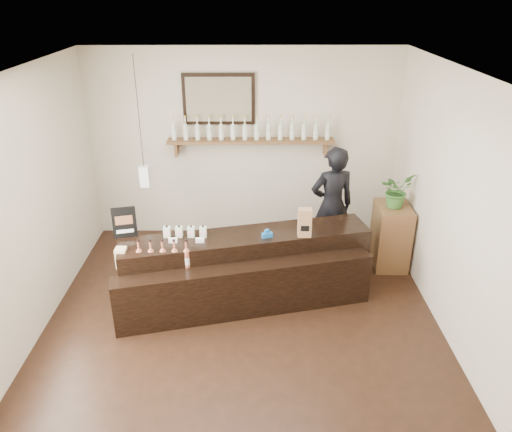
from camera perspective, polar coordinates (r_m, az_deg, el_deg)
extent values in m
plane|color=black|center=(5.80, -1.57, -12.73)|extent=(5.00, 5.00, 0.00)
plane|color=beige|center=(7.41, -1.37, 8.11)|extent=(4.50, 0.00, 4.50)
plane|color=beige|center=(3.00, -2.78, -20.79)|extent=(4.50, 0.00, 4.50)
plane|color=beige|center=(5.59, -25.47, -0.17)|extent=(0.00, 5.00, 5.00)
plane|color=beige|center=(5.50, 22.40, -0.02)|extent=(0.00, 5.00, 5.00)
plane|color=white|center=(4.65, -1.99, 15.71)|extent=(5.00, 5.00, 0.00)
cube|color=brown|center=(7.25, -0.59, 8.58)|extent=(2.40, 0.25, 0.04)
cube|color=brown|center=(7.40, -9.05, 7.63)|extent=(0.04, 0.20, 0.20)
cube|color=brown|center=(7.39, 7.89, 7.69)|extent=(0.04, 0.20, 0.20)
cube|color=black|center=(7.23, -4.28, 13.19)|extent=(1.02, 0.04, 0.72)
cube|color=#4D4432|center=(7.20, -4.29, 13.15)|extent=(0.92, 0.01, 0.62)
cube|color=white|center=(6.75, -12.59, 4.46)|extent=(0.12, 0.12, 0.28)
cylinder|color=black|center=(6.51, -13.29, 11.44)|extent=(0.01, 0.01, 1.41)
cylinder|color=silver|center=(7.31, -9.37, 9.36)|extent=(0.07, 0.07, 0.20)
cone|color=silver|center=(7.28, -9.44, 10.33)|extent=(0.07, 0.07, 0.05)
cylinder|color=silver|center=(7.26, -9.47, 10.78)|extent=(0.02, 0.02, 0.07)
cylinder|color=gold|center=(7.25, -9.50, 11.14)|extent=(0.03, 0.03, 0.02)
cylinder|color=white|center=(7.31, -9.36, 9.21)|extent=(0.07, 0.07, 0.09)
cylinder|color=silver|center=(7.28, -8.04, 9.40)|extent=(0.07, 0.07, 0.20)
cone|color=silver|center=(7.25, -8.10, 10.36)|extent=(0.07, 0.07, 0.05)
cylinder|color=silver|center=(7.24, -8.13, 10.82)|extent=(0.02, 0.02, 0.07)
cylinder|color=gold|center=(7.23, -8.15, 11.18)|extent=(0.03, 0.03, 0.02)
cylinder|color=white|center=(7.29, -8.03, 9.24)|extent=(0.07, 0.07, 0.09)
cylinder|color=silver|center=(7.26, -6.70, 9.43)|extent=(0.07, 0.07, 0.20)
cone|color=silver|center=(7.23, -6.75, 10.40)|extent=(0.07, 0.07, 0.05)
cylinder|color=silver|center=(7.22, -6.77, 10.86)|extent=(0.02, 0.02, 0.07)
cylinder|color=gold|center=(7.21, -6.79, 11.22)|extent=(0.03, 0.03, 0.02)
cylinder|color=white|center=(7.27, -6.69, 9.27)|extent=(0.07, 0.07, 0.09)
cylinder|color=silver|center=(7.25, -5.35, 9.45)|extent=(0.07, 0.07, 0.20)
cone|color=silver|center=(7.21, -5.39, 10.43)|extent=(0.07, 0.07, 0.05)
cylinder|color=silver|center=(7.20, -5.41, 10.89)|extent=(0.02, 0.02, 0.07)
cylinder|color=gold|center=(7.19, -5.42, 11.25)|extent=(0.03, 0.03, 0.02)
cylinder|color=white|center=(7.25, -5.34, 9.30)|extent=(0.07, 0.07, 0.09)
cylinder|color=silver|center=(7.24, -3.99, 9.48)|extent=(0.07, 0.07, 0.20)
cone|color=silver|center=(7.20, -4.02, 10.45)|extent=(0.07, 0.07, 0.05)
cylinder|color=silver|center=(7.19, -4.04, 10.91)|extent=(0.02, 0.02, 0.07)
cylinder|color=gold|center=(7.18, -4.05, 11.28)|extent=(0.03, 0.03, 0.02)
cylinder|color=white|center=(7.24, -3.99, 9.32)|extent=(0.07, 0.07, 0.09)
cylinder|color=silver|center=(7.23, -2.64, 9.49)|extent=(0.07, 0.07, 0.20)
cone|color=silver|center=(7.19, -2.66, 10.47)|extent=(0.07, 0.07, 0.05)
cylinder|color=silver|center=(7.18, -2.67, 10.93)|extent=(0.02, 0.02, 0.07)
cylinder|color=gold|center=(7.17, -2.67, 11.29)|extent=(0.03, 0.03, 0.02)
cylinder|color=white|center=(7.23, -2.63, 9.34)|extent=(0.07, 0.07, 0.09)
cylinder|color=silver|center=(7.22, -1.28, 9.50)|extent=(0.07, 0.07, 0.20)
cone|color=silver|center=(7.19, -1.29, 10.48)|extent=(0.07, 0.07, 0.05)
cylinder|color=silver|center=(7.17, -1.29, 10.94)|extent=(0.02, 0.02, 0.07)
cylinder|color=gold|center=(7.16, -1.29, 11.31)|extent=(0.03, 0.03, 0.02)
cylinder|color=white|center=(7.23, -1.27, 9.35)|extent=(0.07, 0.07, 0.09)
cylinder|color=silver|center=(7.22, 0.09, 9.51)|extent=(0.07, 0.07, 0.20)
cone|color=silver|center=(7.19, 0.09, 10.48)|extent=(0.07, 0.07, 0.05)
cylinder|color=silver|center=(7.17, 0.09, 10.95)|extent=(0.02, 0.02, 0.07)
cylinder|color=gold|center=(7.16, 0.09, 11.31)|extent=(0.03, 0.03, 0.02)
cylinder|color=white|center=(7.23, 0.09, 9.35)|extent=(0.07, 0.07, 0.09)
cylinder|color=silver|center=(7.23, 1.45, 9.51)|extent=(0.07, 0.07, 0.20)
cone|color=silver|center=(7.19, 1.46, 10.48)|extent=(0.07, 0.07, 0.05)
cylinder|color=silver|center=(7.18, 1.46, 10.95)|extent=(0.02, 0.02, 0.07)
cylinder|color=gold|center=(7.17, 1.47, 11.31)|extent=(0.03, 0.03, 0.02)
cylinder|color=white|center=(7.23, 1.44, 9.35)|extent=(0.07, 0.07, 0.09)
cylinder|color=silver|center=(7.23, 2.81, 9.50)|extent=(0.07, 0.07, 0.20)
cone|color=silver|center=(7.20, 2.83, 10.47)|extent=(0.07, 0.07, 0.05)
cylinder|color=silver|center=(7.19, 2.84, 10.94)|extent=(0.02, 0.02, 0.07)
cylinder|color=gold|center=(7.17, 2.84, 11.30)|extent=(0.03, 0.03, 0.02)
cylinder|color=white|center=(7.24, 2.80, 9.35)|extent=(0.07, 0.07, 0.09)
cylinder|color=silver|center=(7.24, 4.16, 9.49)|extent=(0.07, 0.07, 0.20)
cone|color=silver|center=(7.21, 4.19, 10.46)|extent=(0.07, 0.07, 0.05)
cylinder|color=silver|center=(7.20, 4.21, 10.92)|extent=(0.02, 0.02, 0.07)
cylinder|color=gold|center=(7.19, 4.22, 11.29)|extent=(0.03, 0.03, 0.02)
cylinder|color=white|center=(7.25, 4.16, 9.33)|extent=(0.07, 0.07, 0.09)
cylinder|color=silver|center=(7.26, 5.51, 9.47)|extent=(0.07, 0.07, 0.20)
cone|color=silver|center=(7.23, 5.55, 10.44)|extent=(0.07, 0.07, 0.05)
cylinder|color=silver|center=(7.21, 5.57, 10.91)|extent=(0.02, 0.02, 0.07)
cylinder|color=gold|center=(7.20, 5.59, 11.27)|extent=(0.03, 0.03, 0.02)
cylinder|color=white|center=(7.26, 5.50, 9.32)|extent=(0.07, 0.07, 0.09)
cylinder|color=silver|center=(7.28, 6.85, 9.45)|extent=(0.07, 0.07, 0.20)
cone|color=silver|center=(7.25, 6.90, 10.42)|extent=(0.07, 0.07, 0.05)
cylinder|color=silver|center=(7.23, 6.93, 10.88)|extent=(0.02, 0.02, 0.07)
cylinder|color=gold|center=(7.22, 6.95, 11.24)|extent=(0.03, 0.03, 0.02)
cylinder|color=white|center=(7.28, 6.85, 9.30)|extent=(0.07, 0.07, 0.09)
cylinder|color=silver|center=(7.30, 8.19, 9.43)|extent=(0.07, 0.07, 0.20)
cone|color=silver|center=(7.27, 8.25, 10.39)|extent=(0.07, 0.07, 0.05)
cylinder|color=silver|center=(7.25, 8.28, 10.85)|extent=(0.02, 0.02, 0.07)
cylinder|color=gold|center=(7.24, 8.30, 11.21)|extent=(0.03, 0.03, 0.02)
cylinder|color=white|center=(7.31, 8.18, 9.27)|extent=(0.07, 0.07, 0.09)
cube|color=black|center=(6.15, -1.11, -5.62)|extent=(3.05, 1.19, 0.84)
cube|color=black|center=(5.86, -1.14, -8.46)|extent=(2.99, 0.93, 0.64)
cube|color=white|center=(5.83, -9.46, -2.77)|extent=(0.10, 0.04, 0.05)
cube|color=white|center=(5.79, -6.43, -2.78)|extent=(0.10, 0.04, 0.05)
cube|color=#E1C789|center=(5.85, -15.05, -5.14)|extent=(0.12, 0.12, 0.12)
cube|color=#E1C789|center=(5.79, -15.18, -4.11)|extent=(0.12, 0.12, 0.12)
cube|color=silver|center=(5.96, -10.12, -1.83)|extent=(0.08, 0.08, 0.13)
cube|color=#FDC5C8|center=(5.93, -10.18, -2.01)|extent=(0.07, 0.00, 0.06)
cylinder|color=black|center=(5.93, -10.17, -1.21)|extent=(0.02, 0.02, 0.03)
cube|color=silver|center=(5.94, -8.77, -1.84)|extent=(0.08, 0.08, 0.13)
cube|color=#FDC5C8|center=(5.91, -8.82, -2.01)|extent=(0.07, 0.00, 0.06)
cylinder|color=black|center=(5.91, -8.82, -1.21)|extent=(0.02, 0.02, 0.03)
cube|color=silver|center=(5.92, -7.41, -1.84)|extent=(0.08, 0.08, 0.13)
cube|color=#FDC5C8|center=(5.89, -7.46, -2.01)|extent=(0.07, 0.00, 0.06)
cylinder|color=black|center=(5.89, -7.45, -1.21)|extent=(0.02, 0.02, 0.03)
cube|color=silver|center=(5.91, -6.05, -1.84)|extent=(0.08, 0.08, 0.13)
cube|color=#FDC5C8|center=(5.87, -6.09, -2.01)|extent=(0.07, 0.00, 0.06)
cylinder|color=black|center=(5.87, -6.08, -1.21)|extent=(0.02, 0.02, 0.03)
cylinder|color=#B8583E|center=(5.78, -13.14, -4.81)|extent=(0.07, 0.07, 0.20)
cone|color=#B8583E|center=(5.72, -13.26, -3.71)|extent=(0.07, 0.07, 0.05)
cylinder|color=#B8583E|center=(5.69, -13.32, -3.18)|extent=(0.02, 0.02, 0.07)
cylinder|color=black|center=(5.67, -13.36, -2.76)|extent=(0.03, 0.03, 0.02)
cylinder|color=white|center=(5.79, -13.12, -4.99)|extent=(0.07, 0.07, 0.09)
cylinder|color=#B8583E|center=(5.75, -11.84, -4.83)|extent=(0.07, 0.07, 0.20)
cone|color=#B8583E|center=(5.69, -11.95, -3.72)|extent=(0.07, 0.07, 0.05)
cylinder|color=#B8583E|center=(5.67, -12.01, -3.19)|extent=(0.02, 0.02, 0.07)
cylinder|color=black|center=(5.64, -12.05, -2.77)|extent=(0.03, 0.03, 0.02)
cylinder|color=white|center=(5.76, -11.82, -5.01)|extent=(0.07, 0.07, 0.09)
cylinder|color=#B8583E|center=(5.73, -10.54, -4.85)|extent=(0.07, 0.07, 0.20)
cone|color=#B8583E|center=(5.67, -10.64, -3.73)|extent=(0.07, 0.07, 0.05)
cylinder|color=#B8583E|center=(5.64, -10.68, -3.20)|extent=(0.02, 0.02, 0.07)
cylinder|color=black|center=(5.62, -10.72, -2.78)|extent=(0.03, 0.03, 0.02)
cylinder|color=white|center=(5.74, -10.52, -5.02)|extent=(0.07, 0.07, 0.09)
cylinder|color=#B8583E|center=(5.71, -9.22, -4.86)|extent=(0.07, 0.07, 0.20)
cone|color=#B8583E|center=(5.65, -9.31, -3.74)|extent=(0.07, 0.07, 0.05)
cylinder|color=#B8583E|center=(5.62, -9.35, -3.21)|extent=(0.02, 0.02, 0.07)
cylinder|color=black|center=(5.60, -9.38, -2.78)|extent=(0.03, 0.03, 0.02)
cylinder|color=white|center=(5.72, -9.21, -5.04)|extent=(0.07, 0.07, 0.09)
cylinder|color=#B8583E|center=(5.69, -7.90, -4.87)|extent=(0.07, 0.07, 0.20)
cone|color=#B8583E|center=(5.63, -7.97, -3.75)|extent=(0.07, 0.07, 0.05)
cylinder|color=#B8583E|center=(5.60, -8.01, -3.21)|extent=(0.02, 0.02, 0.07)
cylinder|color=black|center=(5.58, -8.04, -2.79)|extent=(0.03, 0.03, 0.02)
cylinder|color=white|center=(5.70, -7.88, -5.05)|extent=(0.07, 0.07, 0.09)
cube|color=black|center=(6.00, -14.81, -0.71)|extent=(0.27, 0.09, 0.38)
cube|color=brown|center=(5.97, -14.87, -0.47)|extent=(0.19, 0.05, 0.11)
cube|color=white|center=(6.03, -14.72, -1.69)|extent=(0.19, 0.05, 0.04)
cube|color=#936847|center=(5.87, 5.59, -0.75)|extent=(0.16, 0.12, 0.35)
cube|color=black|center=(5.83, 5.62, -1.44)|extent=(0.10, 0.00, 0.07)
cube|color=#1962B1|center=(5.87, 1.29, -2.20)|extent=(0.14, 0.09, 0.06)
cylinder|color=#1962B1|center=(5.85, 1.30, -1.81)|extent=(0.07, 0.05, 0.07)
cube|color=brown|center=(7.03, 15.12, -2.20)|extent=(0.46, 0.62, 0.88)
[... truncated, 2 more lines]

